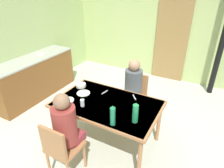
{
  "coord_description": "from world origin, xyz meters",
  "views": [
    {
      "loc": [
        1.56,
        -2.28,
        2.37
      ],
      "look_at": [
        0.32,
        -0.0,
        1.0
      ],
      "focal_mm": 31.6,
      "sensor_mm": 36.0,
      "label": 1
    }
  ],
  "objects_px": {
    "person_near_diner": "(66,124)",
    "water_bottle_green_near": "(113,116)",
    "chair_far_diner": "(135,94)",
    "water_bottle_green_far": "(135,113)",
    "chair_near_diner": "(61,148)",
    "person_far_diner": "(133,84)",
    "dining_table": "(107,107)",
    "serving_bowl_center": "(81,85)",
    "kitchen_counter": "(34,77)"
  },
  "relations": [
    {
      "from": "water_bottle_green_near",
      "to": "water_bottle_green_far",
      "type": "bearing_deg",
      "value": 39.19
    },
    {
      "from": "person_near_diner",
      "to": "serving_bowl_center",
      "type": "bearing_deg",
      "value": 115.91
    },
    {
      "from": "kitchen_counter",
      "to": "person_near_diner",
      "type": "bearing_deg",
      "value": -31.53
    },
    {
      "from": "serving_bowl_center",
      "to": "person_far_diner",
      "type": "bearing_deg",
      "value": 32.13
    },
    {
      "from": "person_near_diner",
      "to": "water_bottle_green_near",
      "type": "height_order",
      "value": "person_near_diner"
    },
    {
      "from": "kitchen_counter",
      "to": "chair_far_diner",
      "type": "bearing_deg",
      "value": 7.99
    },
    {
      "from": "chair_near_diner",
      "to": "chair_far_diner",
      "type": "bearing_deg",
      "value": 79.46
    },
    {
      "from": "chair_near_diner",
      "to": "dining_table",
      "type": "bearing_deg",
      "value": 76.74
    },
    {
      "from": "dining_table",
      "to": "chair_far_diner",
      "type": "xyz_separation_m",
      "value": [
        0.11,
        0.84,
        -0.19
      ]
    },
    {
      "from": "kitchen_counter",
      "to": "dining_table",
      "type": "bearing_deg",
      "value": -13.3
    },
    {
      "from": "chair_near_diner",
      "to": "person_near_diner",
      "type": "bearing_deg",
      "value": 90.0
    },
    {
      "from": "chair_far_diner",
      "to": "serving_bowl_center",
      "type": "height_order",
      "value": "chair_far_diner"
    },
    {
      "from": "kitchen_counter",
      "to": "water_bottle_green_far",
      "type": "xyz_separation_m",
      "value": [
        2.71,
        -0.72,
        0.44
      ]
    },
    {
      "from": "kitchen_counter",
      "to": "water_bottle_green_near",
      "type": "height_order",
      "value": "water_bottle_green_near"
    },
    {
      "from": "chair_far_diner",
      "to": "person_far_diner",
      "type": "xyz_separation_m",
      "value": [
        0.0,
        -0.14,
        0.28
      ]
    },
    {
      "from": "person_far_diner",
      "to": "water_bottle_green_near",
      "type": "relative_size",
      "value": 2.72
    },
    {
      "from": "water_bottle_green_far",
      "to": "serving_bowl_center",
      "type": "height_order",
      "value": "water_bottle_green_far"
    },
    {
      "from": "dining_table",
      "to": "person_far_diner",
      "type": "bearing_deg",
      "value": 80.74
    },
    {
      "from": "water_bottle_green_near",
      "to": "serving_bowl_center",
      "type": "relative_size",
      "value": 1.67
    },
    {
      "from": "chair_far_diner",
      "to": "water_bottle_green_near",
      "type": "distance_m",
      "value": 1.3
    },
    {
      "from": "chair_near_diner",
      "to": "water_bottle_green_far",
      "type": "bearing_deg",
      "value": 40.84
    },
    {
      "from": "person_far_diner",
      "to": "water_bottle_green_near",
      "type": "xyz_separation_m",
      "value": [
        0.19,
        -1.09,
        0.1
      ]
    },
    {
      "from": "person_far_diner",
      "to": "water_bottle_green_near",
      "type": "bearing_deg",
      "value": 99.91
    },
    {
      "from": "dining_table",
      "to": "water_bottle_green_near",
      "type": "xyz_separation_m",
      "value": [
        0.31,
        -0.39,
        0.2
      ]
    },
    {
      "from": "person_near_diner",
      "to": "serving_bowl_center",
      "type": "distance_m",
      "value": 1.03
    },
    {
      "from": "chair_far_diner",
      "to": "water_bottle_green_far",
      "type": "xyz_separation_m",
      "value": [
        0.42,
        -1.04,
        0.39
      ]
    },
    {
      "from": "kitchen_counter",
      "to": "chair_near_diner",
      "type": "height_order",
      "value": "kitchen_counter"
    },
    {
      "from": "dining_table",
      "to": "serving_bowl_center",
      "type": "distance_m",
      "value": 0.69
    },
    {
      "from": "water_bottle_green_near",
      "to": "water_bottle_green_far",
      "type": "height_order",
      "value": "water_bottle_green_far"
    },
    {
      "from": "kitchen_counter",
      "to": "dining_table",
      "type": "distance_m",
      "value": 2.25
    },
    {
      "from": "person_near_diner",
      "to": "water_bottle_green_far",
      "type": "xyz_separation_m",
      "value": [
        0.73,
        0.49,
        0.11
      ]
    },
    {
      "from": "kitchen_counter",
      "to": "serving_bowl_center",
      "type": "distance_m",
      "value": 1.6
    },
    {
      "from": "person_near_diner",
      "to": "water_bottle_green_near",
      "type": "relative_size",
      "value": 2.72
    },
    {
      "from": "chair_near_diner",
      "to": "person_near_diner",
      "type": "xyz_separation_m",
      "value": [
        -0.0,
        0.14,
        0.28
      ]
    },
    {
      "from": "water_bottle_green_near",
      "to": "dining_table",
      "type": "bearing_deg",
      "value": 127.93
    },
    {
      "from": "water_bottle_green_near",
      "to": "serving_bowl_center",
      "type": "xyz_separation_m",
      "value": [
        -0.95,
        0.62,
        -0.11
      ]
    },
    {
      "from": "kitchen_counter",
      "to": "person_far_diner",
      "type": "bearing_deg",
      "value": 4.63
    },
    {
      "from": "kitchen_counter",
      "to": "water_bottle_green_far",
      "type": "height_order",
      "value": "water_bottle_green_far"
    },
    {
      "from": "dining_table",
      "to": "water_bottle_green_far",
      "type": "bearing_deg",
      "value": -21.34
    },
    {
      "from": "dining_table",
      "to": "serving_bowl_center",
      "type": "relative_size",
      "value": 9.14
    },
    {
      "from": "dining_table",
      "to": "water_bottle_green_near",
      "type": "height_order",
      "value": "water_bottle_green_near"
    },
    {
      "from": "dining_table",
      "to": "chair_near_diner",
      "type": "relative_size",
      "value": 1.79
    },
    {
      "from": "dining_table",
      "to": "serving_bowl_center",
      "type": "bearing_deg",
      "value": 160.94
    },
    {
      "from": "chair_near_diner",
      "to": "person_far_diner",
      "type": "bearing_deg",
      "value": 78.55
    },
    {
      "from": "water_bottle_green_far",
      "to": "water_bottle_green_near",
      "type": "bearing_deg",
      "value": -140.81
    },
    {
      "from": "person_near_diner",
      "to": "water_bottle_green_far",
      "type": "height_order",
      "value": "person_near_diner"
    },
    {
      "from": "chair_far_diner",
      "to": "water_bottle_green_far",
      "type": "bearing_deg",
      "value": 111.75
    },
    {
      "from": "chair_far_diner",
      "to": "person_near_diner",
      "type": "bearing_deg",
      "value": 78.55
    },
    {
      "from": "kitchen_counter",
      "to": "water_bottle_green_far",
      "type": "bearing_deg",
      "value": -14.93
    },
    {
      "from": "person_far_diner",
      "to": "water_bottle_green_far",
      "type": "xyz_separation_m",
      "value": [
        0.42,
        -0.91,
        0.11
      ]
    }
  ]
}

